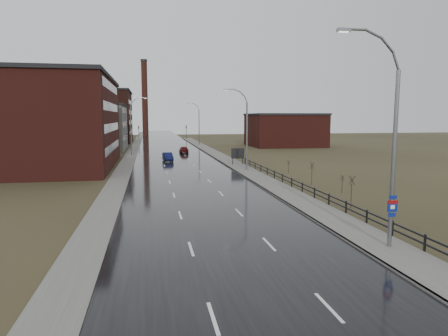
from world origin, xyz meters
name	(u,v)px	position (x,y,z in m)	size (l,w,h in m)	color
ground	(247,274)	(0.00, 0.00, 0.00)	(320.00, 320.00, 0.00)	#2D2819
road	(173,156)	(0.00, 60.00, 0.03)	(14.00, 300.00, 0.06)	black
sidewalk_right	(247,171)	(8.60, 35.00, 0.09)	(3.20, 180.00, 0.18)	#595651
curb_right	(236,172)	(7.08, 35.00, 0.09)	(0.16, 180.00, 0.18)	slate
sidewalk_left	(130,156)	(-8.20, 60.00, 0.06)	(2.40, 260.00, 0.12)	#595651
warehouse_near	(35,122)	(-20.99, 45.00, 6.76)	(22.44, 28.56, 13.50)	#471914
warehouse_mid	(89,127)	(-17.99, 78.00, 5.26)	(16.32, 20.40, 10.50)	slate
warehouse_far	(86,116)	(-22.99, 108.00, 7.76)	(26.52, 24.48, 15.50)	#331611
building_right	(285,130)	(30.30, 82.00, 4.26)	(18.36, 16.32, 8.50)	#471914
smokestack	(145,98)	(-6.00, 150.00, 15.50)	(2.70, 2.70, 30.70)	#331611
streetlight_main	(389,143)	(8.47, 2.00, 6.06)	(3.91, 0.29, 12.11)	slate
streetlight_right_mid	(245,129)	(8.50, 36.00, 5.84)	(3.36, 0.28, 11.35)	slate
streetlight_left	(132,126)	(-7.70, 62.00, 5.84)	(3.36, 0.28, 11.35)	slate
streetlight_right_far	(198,124)	(8.50, 90.00, 5.84)	(3.36, 0.28, 11.35)	slate
guardrail	(305,187)	(10.30, 18.31, 0.71)	(0.10, 53.05, 1.10)	black
shrub_c	(351,191)	(11.82, 12.05, 1.46)	(0.64, 0.68, 2.74)	#382D23
shrub_d	(342,183)	(14.26, 18.43, 0.95)	(0.43, 0.45, 1.80)	#382D23
shrub_e	(312,173)	(13.15, 23.39, 1.36)	(0.60, 0.64, 2.55)	#382D23
shrub_f	(288,166)	(13.97, 33.28, 0.89)	(0.41, 0.43, 1.68)	#382D23
billboard	(238,154)	(9.10, 43.08, 1.77)	(2.08, 0.17, 2.66)	black
traffic_light_left	(139,126)	(-8.00, 120.00, 4.60)	(0.58, 2.73, 5.30)	black
traffic_light_right	(186,126)	(8.00, 120.00, 4.60)	(0.58, 2.73, 5.30)	black
car_near	(168,157)	(-1.47, 50.92, 0.72)	(1.51, 4.34, 1.43)	#0C113F
car_far	(184,150)	(2.60, 66.17, 0.72)	(1.70, 4.23, 1.44)	#540E0F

